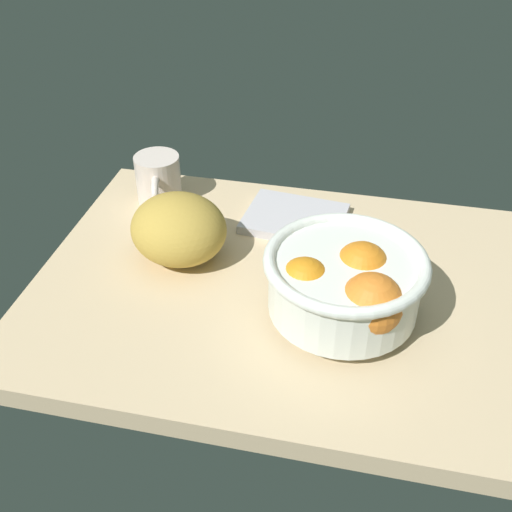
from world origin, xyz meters
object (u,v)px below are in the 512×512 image
Objects in this scene: fruit_bowl at (346,283)px; napkin_folded at (295,219)px; bread_loaf at (179,229)px; mug at (158,180)px.

napkin_folded is at bearing -65.24° from fruit_bowl.
mug is (8.10, -13.93, -0.80)cm from bread_loaf.
napkin_folded is (9.81, -21.26, -5.49)cm from fruit_bowl.
fruit_bowl is at bearing 160.70° from bread_loaf.
napkin_folded is 23.40cm from mug.
napkin_folded is (-15.02, -12.57, -4.21)cm from bread_loaf.
bread_loaf is 20.03cm from napkin_folded.
bread_loaf reaches higher than napkin_folded.
fruit_bowl reaches higher than mug.
bread_loaf is 0.92× the size of napkin_folded.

